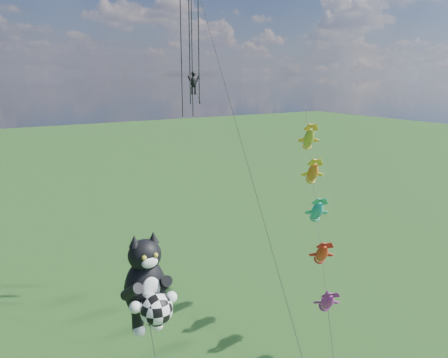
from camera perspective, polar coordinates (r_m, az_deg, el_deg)
cat_kite_rig at (r=20.77m, az=-9.93°, el=-13.71°), size 2.26×4.01×10.89m
fish_windsock_rig at (r=30.30m, az=12.07°, el=-4.19°), size 8.75×13.48×15.57m
parafoil_rig at (r=31.76m, az=-3.80°, el=14.56°), size 2.06×17.53×27.08m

